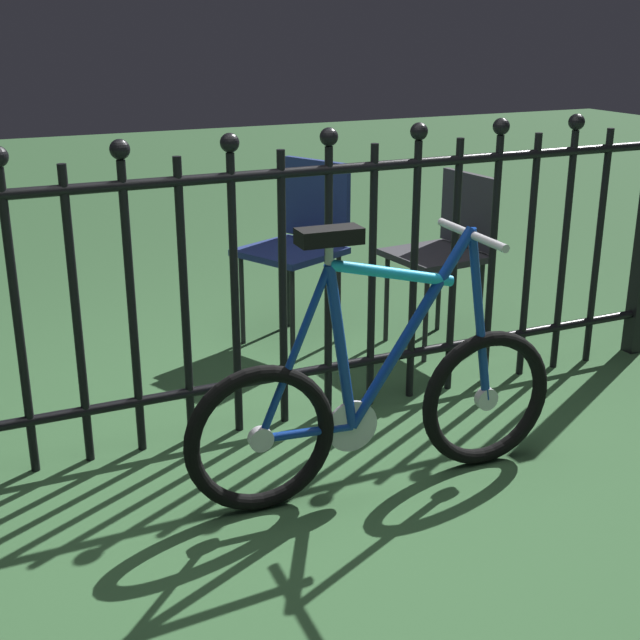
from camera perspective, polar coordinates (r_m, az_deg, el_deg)
ground_plane at (r=2.96m, az=-0.83°, el=-11.42°), size 20.00×20.00×0.00m
iron_fence at (r=3.16m, az=-6.28°, el=2.46°), size 3.98×0.07×1.18m
bicycle at (r=2.88m, az=3.93°, el=-5.44°), size 1.33×0.40×0.92m
chair_navy at (r=4.17m, az=-1.23°, el=5.71°), size 0.55×0.55×0.88m
chair_charcoal at (r=4.16m, az=8.50°, el=5.14°), size 0.44×0.43×0.83m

